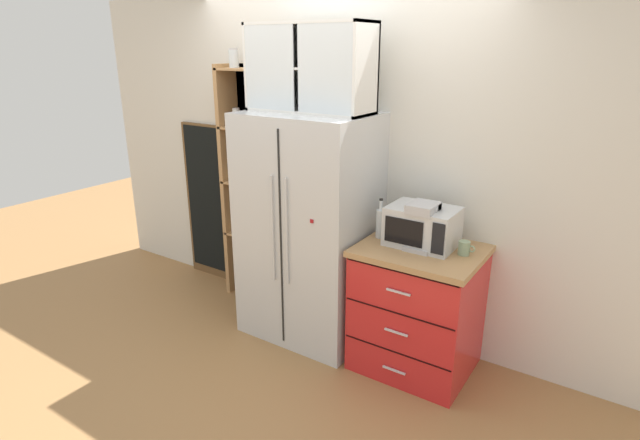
% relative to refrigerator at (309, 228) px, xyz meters
% --- Properties ---
extents(ground_plane, '(10.79, 10.79, 0.00)m').
position_rel_refrigerator_xyz_m(ground_plane, '(-0.00, -0.01, -0.85)').
color(ground_plane, '#9E7042').
extents(wall_back_cream, '(5.08, 0.10, 2.55)m').
position_rel_refrigerator_xyz_m(wall_back_cream, '(-0.00, 0.39, 0.42)').
color(wall_back_cream, silver).
rests_on(wall_back_cream, ground).
extents(refrigerator, '(0.93, 0.69, 1.70)m').
position_rel_refrigerator_xyz_m(refrigerator, '(0.00, 0.00, 0.00)').
color(refrigerator, silver).
rests_on(refrigerator, ground).
extents(pantry_shelf_column, '(0.53, 0.27, 2.12)m').
position_rel_refrigerator_xyz_m(pantry_shelf_column, '(-0.75, 0.28, 0.19)').
color(pantry_shelf_column, brown).
rests_on(pantry_shelf_column, ground).
extents(counter_cabinet, '(0.79, 0.67, 0.89)m').
position_rel_refrigerator_xyz_m(counter_cabinet, '(0.89, 0.02, -0.41)').
color(counter_cabinet, red).
rests_on(counter_cabinet, ground).
extents(microwave, '(0.44, 0.33, 0.26)m').
position_rel_refrigerator_xyz_m(microwave, '(0.86, 0.07, 0.17)').
color(microwave, silver).
rests_on(microwave, counter_cabinet).
extents(coffee_maker, '(0.17, 0.20, 0.31)m').
position_rel_refrigerator_xyz_m(coffee_maker, '(0.89, 0.02, 0.19)').
color(coffee_maker, '#B7B7BC').
rests_on(coffee_maker, counter_cabinet).
extents(mug_sage, '(0.11, 0.07, 0.09)m').
position_rel_refrigerator_xyz_m(mug_sage, '(1.15, 0.06, 0.08)').
color(mug_sage, '#8CA37F').
rests_on(mug_sage, counter_cabinet).
extents(bottle_clear, '(0.06, 0.06, 0.28)m').
position_rel_refrigerator_xyz_m(bottle_clear, '(0.57, 0.04, 0.16)').
color(bottle_clear, silver).
rests_on(bottle_clear, counter_cabinet).
extents(bottle_green, '(0.07, 0.07, 0.27)m').
position_rel_refrigerator_xyz_m(bottle_green, '(0.89, 0.12, 0.15)').
color(bottle_green, '#285B33').
rests_on(bottle_green, counter_cabinet).
extents(upper_cabinet, '(0.89, 0.32, 0.59)m').
position_rel_refrigerator_xyz_m(upper_cabinet, '(-0.00, 0.05, 1.14)').
color(upper_cabinet, silver).
rests_on(upper_cabinet, refrigerator).
extents(chalkboard_menu, '(0.60, 0.04, 1.48)m').
position_rel_refrigerator_xyz_m(chalkboard_menu, '(-1.34, 0.31, -0.11)').
color(chalkboard_menu, brown).
rests_on(chalkboard_menu, ground).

